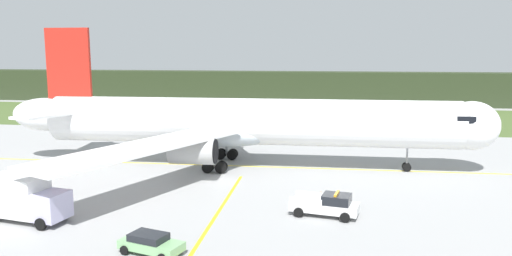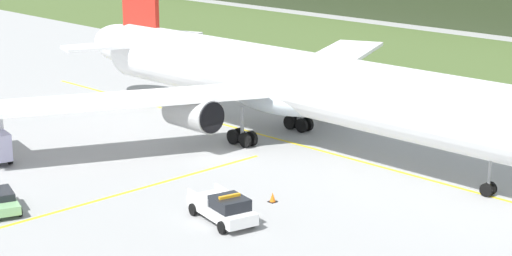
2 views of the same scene
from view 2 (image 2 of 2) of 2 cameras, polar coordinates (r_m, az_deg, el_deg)
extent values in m
plane|color=#999999|center=(63.55, -2.69, -1.97)|extent=(320.00, 320.00, 0.00)
cube|color=yellow|center=(66.69, 3.00, -1.16)|extent=(70.92, 2.21, 0.01)
cube|color=yellow|center=(52.96, -14.87, -5.96)|extent=(1.32, 37.98, 0.01)
cylinder|color=white|center=(65.48, 3.06, 3.07)|extent=(44.46, 6.23, 5.04)
ellipsoid|color=white|center=(83.06, -9.05, 5.68)|extent=(8.16, 3.99, 3.78)
ellipsoid|color=silver|center=(67.26, 1.66, 2.19)|extent=(10.46, 5.56, 2.77)
cube|color=white|center=(79.35, 5.18, 4.64)|extent=(14.07, 22.19, 0.35)
cylinder|color=#ABABAB|center=(74.10, 4.29, 2.90)|extent=(4.49, 2.71, 2.59)
cylinder|color=black|center=(72.66, 5.62, 2.63)|extent=(0.18, 2.38, 2.38)
cube|color=white|center=(63.21, -9.46, 1.88)|extent=(13.08, 22.47, 0.35)
cylinder|color=#ABABAB|center=(64.25, -4.33, 1.04)|extent=(4.49, 2.71, 2.59)
cylinder|color=black|center=(62.58, -3.00, 0.69)|extent=(0.18, 2.38, 2.38)
cube|color=white|center=(83.27, -5.84, 6.16)|extent=(5.24, 7.97, 0.28)
cube|color=white|center=(78.72, -10.31, 5.50)|extent=(4.91, 7.94, 0.28)
cylinder|color=gray|center=(56.62, 15.62, -2.83)|extent=(0.20, 0.20, 2.51)
cylinder|color=black|center=(57.21, 15.67, -3.97)|extent=(0.91, 0.24, 0.90)
cylinder|color=black|center=(56.78, 15.40, -4.10)|extent=(0.91, 0.24, 0.90)
cylinder|color=gray|center=(70.65, 2.92, 1.31)|extent=(0.28, 0.28, 2.51)
cylinder|color=black|center=(70.25, 3.13, 0.17)|extent=(1.21, 0.33, 1.20)
cylinder|color=black|center=(70.75, 3.52, 0.27)|extent=(1.21, 0.33, 1.20)
cylinder|color=black|center=(71.17, 2.30, 0.37)|extent=(1.21, 0.33, 1.20)
cylinder|color=black|center=(71.67, 2.69, 0.47)|extent=(1.21, 0.33, 1.20)
cylinder|color=gray|center=(66.14, -0.95, 0.39)|extent=(0.28, 0.28, 2.51)
cylinder|color=black|center=(66.21, -0.31, -0.72)|extent=(1.21, 0.33, 1.20)
cylinder|color=black|center=(65.75, -0.75, -0.84)|extent=(1.21, 0.33, 1.20)
cylinder|color=black|center=(67.19, -1.14, -0.49)|extent=(1.21, 0.33, 1.20)
cylinder|color=black|center=(66.73, -1.58, -0.60)|extent=(1.21, 0.33, 1.20)
cube|color=silver|center=(50.56, -2.34, -5.57)|extent=(5.50, 2.91, 0.70)
cube|color=black|center=(49.56, -1.81, -5.14)|extent=(2.39, 2.18, 0.70)
cube|color=silver|center=(51.84, -2.13, -4.37)|extent=(2.48, 0.55, 0.45)
cube|color=silver|center=(50.97, -3.98, -4.74)|extent=(2.48, 0.55, 0.45)
cube|color=orange|center=(49.41, -1.81, -4.67)|extent=(0.45, 1.41, 0.16)
cylinder|color=black|center=(49.75, -0.29, -6.34)|extent=(0.79, 0.37, 0.76)
cylinder|color=black|center=(48.78, -2.33, -6.79)|extent=(0.79, 0.37, 0.76)
cylinder|color=black|center=(52.61, -2.34, -5.15)|extent=(0.79, 0.37, 0.76)
cylinder|color=black|center=(51.69, -4.31, -5.55)|extent=(0.79, 0.37, 0.76)
cylinder|color=black|center=(64.22, -16.42, -1.98)|extent=(0.93, 0.41, 0.90)
cube|color=#7DB276|center=(54.50, -16.97, -4.88)|extent=(4.37, 2.76, 0.55)
cube|color=black|center=(54.53, -17.05, -4.32)|extent=(2.60, 2.07, 0.45)
cylinder|color=black|center=(53.40, -15.76, -5.51)|extent=(0.63, 0.34, 0.60)
cylinder|color=black|center=(56.04, -16.33, -4.58)|extent=(0.63, 0.34, 0.60)
cube|color=black|center=(53.95, 1.14, -5.04)|extent=(0.50, 0.50, 0.03)
cone|color=orange|center=(53.85, 1.14, -4.72)|extent=(0.39, 0.39, 0.61)
camera|label=1|loc=(36.72, -51.81, 0.12)|focal=34.47mm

